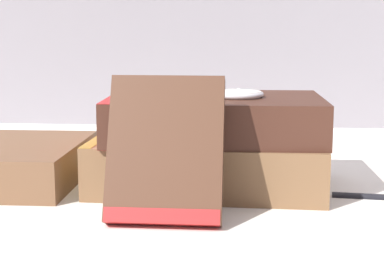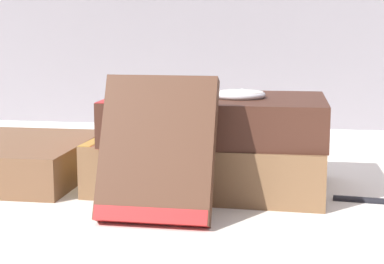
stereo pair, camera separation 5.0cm
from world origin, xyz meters
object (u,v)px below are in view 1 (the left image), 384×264
book_flat_top (210,118)px  reading_glasses (198,153)px  pocket_watch (238,94)px  book_leaning_front (165,155)px  book_flat_bottom (203,162)px

book_flat_top → reading_glasses: (-0.03, 0.16, -0.07)m
pocket_watch → book_flat_top: bearing=175.2°
book_leaning_front → reading_glasses: book_leaning_front is taller
book_leaning_front → book_flat_bottom: bearing=78.5°
book_flat_bottom → book_flat_top: bearing=-23.5°
book_leaning_front → pocket_watch: book_leaning_front is taller
pocket_watch → reading_glasses: size_ratio=0.46×
book_flat_top → book_leaning_front: bearing=-106.7°
reading_glasses → book_flat_top: bearing=-93.5°
pocket_watch → reading_glasses: (-0.05, 0.17, -0.09)m
book_flat_top → pocket_watch: 0.04m
book_flat_top → pocket_watch: pocket_watch is taller
book_leaning_front → book_flat_top: bearing=75.0°
pocket_watch → reading_glasses: pocket_watch is taller
pocket_watch → reading_glasses: 0.20m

